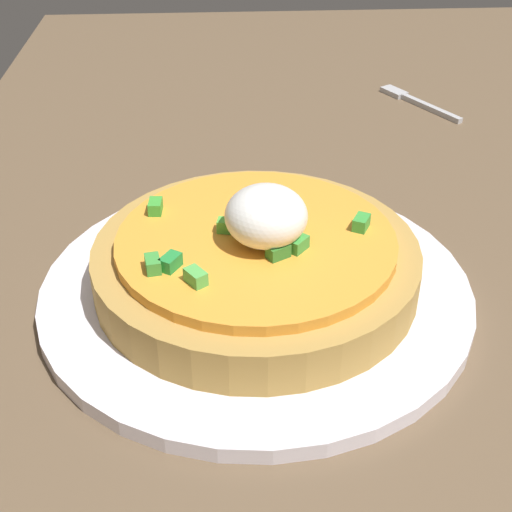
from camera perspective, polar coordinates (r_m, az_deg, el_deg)
The scene contains 4 objects.
dining_table at distance 49.45cm, azimuth 11.68°, elevation -1.53°, with size 126.22×71.50×2.37cm, color brown.
plate at distance 44.32cm, azimuth -0.00°, elevation -2.68°, with size 26.75×26.75×1.00cm, color white.
pizza at distance 42.92cm, azimuth 0.04°, elevation -0.19°, with size 19.86×19.86×6.94cm.
fork at distance 74.58cm, azimuth 12.62°, elevation 12.18°, with size 9.63×6.18×0.50cm.
Camera 1 is at (38.73, -12.35, 29.33)cm, focal length 49.44 mm.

